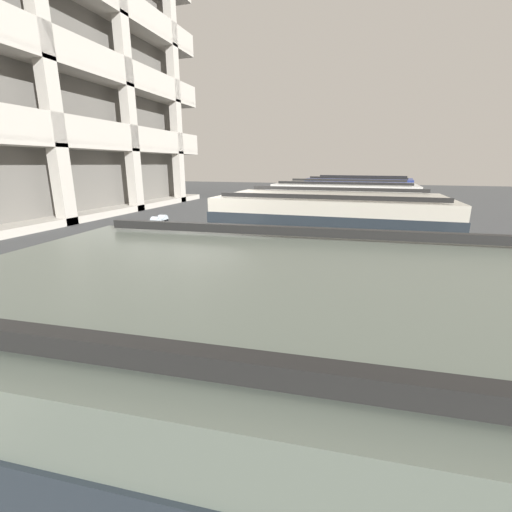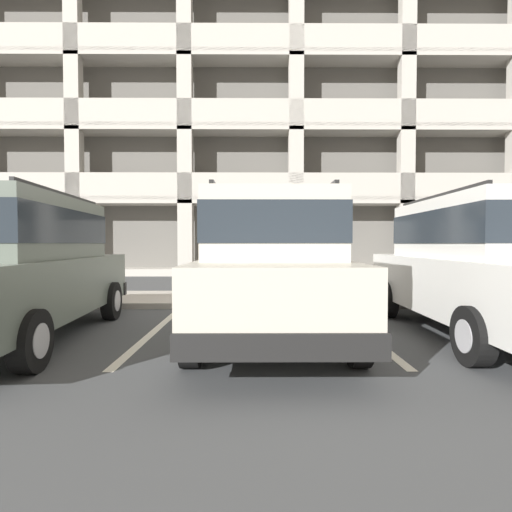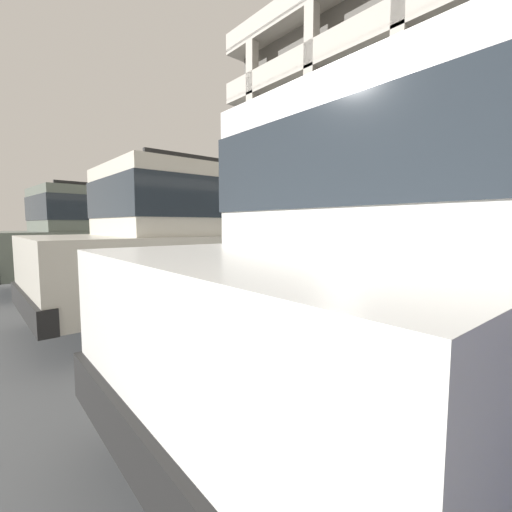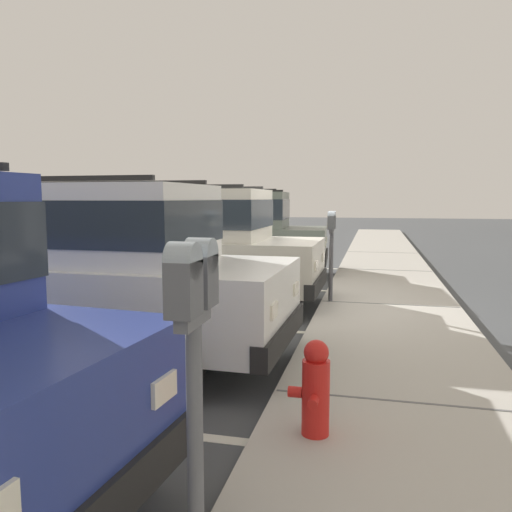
% 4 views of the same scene
% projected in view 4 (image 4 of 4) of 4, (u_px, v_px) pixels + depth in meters
% --- Properties ---
extents(ground_plane, '(80.00, 80.00, 0.10)m').
position_uv_depth(ground_plane, '(309.00, 310.00, 8.38)').
color(ground_plane, '#444749').
extents(sidewalk, '(40.00, 2.20, 0.12)m').
position_uv_depth(sidewalk, '(389.00, 308.00, 8.07)').
color(sidewalk, '#ADA89E').
rests_on(sidewalk, ground_plane).
extents(parking_stall_lines, '(12.81, 4.80, 0.01)m').
position_uv_depth(parking_stall_lines, '(198.00, 326.00, 7.16)').
color(parking_stall_lines, silver).
rests_on(parking_stall_lines, ground_plane).
extents(silver_suv, '(2.03, 4.78, 2.03)m').
position_uv_depth(silver_suv, '(182.00, 241.00, 8.60)').
color(silver_suv, beige).
rests_on(silver_suv, ground_plane).
extents(red_sedan, '(2.25, 4.90, 2.03)m').
position_uv_depth(red_sedan, '(227.00, 229.00, 12.06)').
color(red_sedan, '#5B665B').
rests_on(red_sedan, ground_plane).
extents(dark_hatchback, '(2.09, 4.82, 2.03)m').
position_uv_depth(dark_hatchback, '(79.00, 264.00, 5.62)').
color(dark_hatchback, silver).
rests_on(dark_hatchback, ground_plane).
extents(parking_meter_near, '(0.35, 0.12, 1.49)m').
position_uv_depth(parking_meter_near, '(331.00, 235.00, 8.18)').
color(parking_meter_near, '#47474C').
rests_on(parking_meter_near, sidewalk).
extents(parking_meter_far, '(0.35, 0.12, 1.54)m').
position_uv_depth(parking_meter_far, '(193.00, 335.00, 2.05)').
color(parking_meter_far, '#595B60').
rests_on(parking_meter_far, sidewalk).
extents(fire_hydrant, '(0.30, 0.30, 0.70)m').
position_uv_depth(fire_hydrant, '(315.00, 388.00, 3.58)').
color(fire_hydrant, red).
rests_on(fire_hydrant, sidewalk).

